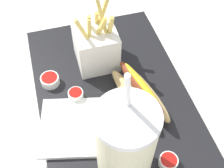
# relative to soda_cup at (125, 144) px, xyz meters

# --- Properties ---
(ground_plane) EXTENTS (2.40, 2.40, 0.02)m
(ground_plane) POSITION_rel_soda_cup_xyz_m (0.16, -0.02, -0.11)
(ground_plane) COLOR silver
(food_tray) EXTENTS (0.46, 0.30, 0.02)m
(food_tray) POSITION_rel_soda_cup_xyz_m (0.16, -0.02, -0.09)
(food_tray) COLOR black
(food_tray) RESTS_ON ground_plane
(soda_cup) EXTENTS (0.09, 0.09, 0.26)m
(soda_cup) POSITION_rel_soda_cup_xyz_m (0.00, 0.00, 0.00)
(soda_cup) COLOR beige
(soda_cup) RESTS_ON food_tray
(fries_basket) EXTENTS (0.10, 0.09, 0.17)m
(fries_basket) POSITION_rel_soda_cup_xyz_m (0.25, -0.01, -0.04)
(fries_basket) COLOR white
(fries_basket) RESTS_ON food_tray
(hot_dog_1) EXTENTS (0.17, 0.10, 0.06)m
(hot_dog_1) POSITION_rel_soda_cup_xyz_m (0.12, -0.07, -0.06)
(hot_dog_1) COLOR tan
(hot_dog_1) RESTS_ON food_tray
(ketchup_cup_1) EXTENTS (0.03, 0.03, 0.02)m
(ketchup_cup_1) POSITION_rel_soda_cup_xyz_m (0.16, 0.05, -0.07)
(ketchup_cup_1) COLOR white
(ketchup_cup_1) RESTS_ON food_tray
(ketchup_cup_2) EXTENTS (0.03, 0.03, 0.02)m
(ketchup_cup_2) POSITION_rel_soda_cup_xyz_m (-0.02, -0.08, -0.07)
(ketchup_cup_2) COLOR white
(ketchup_cup_2) RESTS_ON food_tray
(ketchup_cup_3) EXTENTS (0.04, 0.04, 0.02)m
(ketchup_cup_3) POSITION_rel_soda_cup_xyz_m (0.22, 0.10, -0.07)
(ketchup_cup_3) COLOR white
(ketchup_cup_3) RESTS_ON food_tray
(napkin_stack) EXTENTS (0.15, 0.16, 0.01)m
(napkin_stack) POSITION_rel_soda_cup_xyz_m (0.10, 0.07, -0.08)
(napkin_stack) COLOR white
(napkin_stack) RESTS_ON food_tray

